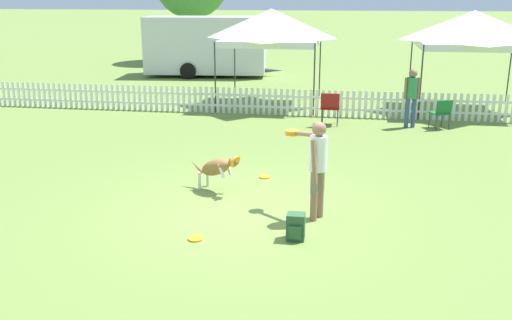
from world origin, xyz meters
TOP-DOWN VIEW (x-y plane):
  - ground_plane at (0.00, 0.00)m, footprint 240.00×240.00m
  - handler_person at (1.17, -0.06)m, footprint 0.78×0.96m
  - leaping_dog at (-0.69, 0.94)m, footprint 1.10×0.69m
  - frisbee_near_handler at (0.06, 1.89)m, footprint 0.23×0.23m
  - frisbee_near_dog at (-0.51, -1.20)m, footprint 0.23×0.23m
  - backpack_on_grass at (0.94, -0.95)m, footprint 0.27×0.26m
  - picket_fence at (-0.00, 7.95)m, footprint 19.94×0.04m
  - folding_chair_blue_left at (4.09, 6.84)m, footprint 0.58×0.59m
  - folding_chair_center at (1.13, 6.79)m, footprint 0.51×0.53m
  - canopy_tent_main at (-0.89, 9.53)m, footprint 3.02×3.02m
  - canopy_tent_secondary at (5.21, 9.61)m, footprint 3.21×3.21m
  - spectator_standing at (3.28, 6.89)m, footprint 0.41×0.27m
  - equipment_trailer at (-4.64, 15.94)m, footprint 6.05×2.68m

SIDE VIEW (x-z plane):
  - ground_plane at x=0.00m, z-range 0.00..0.00m
  - frisbee_near_handler at x=0.06m, z-range 0.00..0.02m
  - frisbee_near_dog at x=-0.51m, z-range 0.00..0.02m
  - backpack_on_grass at x=0.94m, z-range 0.00..0.40m
  - picket_fence at x=0.00m, z-range 0.00..0.79m
  - leaping_dog at x=-0.69m, z-range 0.08..0.84m
  - folding_chair_blue_left at x=4.09m, z-range 0.08..0.88m
  - folding_chair_center at x=1.13m, z-range 0.09..1.01m
  - spectator_standing at x=3.28m, z-range 0.16..1.74m
  - handler_person at x=1.17m, z-range 0.20..1.80m
  - equipment_trailer at x=-4.64m, z-range 0.07..2.61m
  - canopy_tent_secondary at x=5.21m, z-range 0.96..3.98m
  - canopy_tent_main at x=-0.89m, z-range 0.96..4.01m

